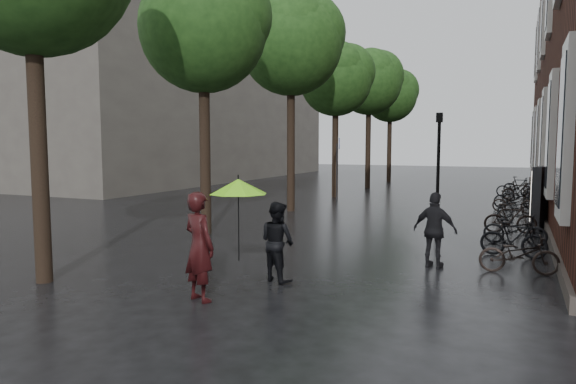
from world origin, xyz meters
The scene contains 11 objects.
ground centered at (0.00, 0.00, 0.00)m, with size 120.00×120.00×0.00m, color black.
bg_building centered at (-22.00, 28.00, 7.00)m, with size 16.00×30.00×14.00m, color #47423D.
street_trees centered at (-3.99, 15.91, 6.34)m, with size 4.33×34.03×8.91m.
person_burgundy centered at (-0.47, 1.25, 0.96)m, with size 0.70×0.46×1.93m, color black.
person_black centered at (0.22, 2.98, 0.80)m, with size 0.78×0.61×1.60m, color black.
lime_umbrella centered at (-0.18, 2.13, 1.96)m, with size 1.10×1.10×1.63m.
pedestrian_walking centered at (2.93, 5.43, 0.84)m, with size 0.99×0.41×1.68m, color black.
parked_bicycles centered at (4.61, 15.39, 0.45)m, with size 2.06×19.57×0.97m.
ad_lightbox centered at (5.29, 12.15, 1.02)m, with size 0.31×1.35×2.03m.
lamp_post centered at (2.23, 10.83, 2.27)m, with size 0.19×0.19×3.74m.
cycle_sign centered at (-3.46, 17.71, 2.01)m, with size 0.16×0.55×3.04m.
Camera 1 is at (4.54, -6.18, 2.75)m, focal length 32.00 mm.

